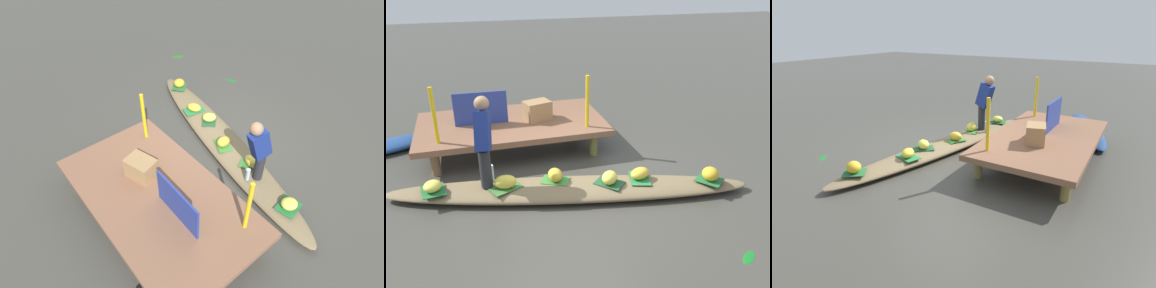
# 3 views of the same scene
# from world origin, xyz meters

# --- Properties ---
(canal_water) EXTENTS (40.00, 40.00, 0.00)m
(canal_water) POSITION_xyz_m (0.00, 0.00, 0.00)
(canal_water) COLOR #45433B
(canal_water) RESTS_ON ground
(dock_platform) EXTENTS (3.20, 1.80, 0.48)m
(dock_platform) POSITION_xyz_m (-0.54, 1.87, 0.42)
(dock_platform) COLOR brown
(dock_platform) RESTS_ON ground
(vendor_boat) EXTENTS (5.15, 1.81, 0.18)m
(vendor_boat) POSITION_xyz_m (0.00, 0.00, 0.09)
(vendor_boat) COLOR olive
(vendor_boat) RESTS_ON ground
(moored_boat) EXTENTS (2.80, 1.52, 0.17)m
(moored_boat) POSITION_xyz_m (-2.66, 2.31, 0.08)
(moored_boat) COLOR navy
(moored_boat) RESTS_ON ground
(leaf_mat_0) EXTENTS (0.36, 0.41, 0.01)m
(leaf_mat_0) POSITION_xyz_m (-1.82, 0.33, 0.19)
(leaf_mat_0) COLOR #236E36
(leaf_mat_0) RESTS_ON vendor_boat
(banana_bunch_0) EXTENTS (0.31, 0.33, 0.14)m
(banana_bunch_0) POSITION_xyz_m (-1.82, 0.33, 0.26)
(banana_bunch_0) COLOR #E7DC50
(banana_bunch_0) RESTS_ON vendor_boat
(leaf_mat_1) EXTENTS (0.46, 0.40, 0.01)m
(leaf_mat_1) POSITION_xyz_m (-0.16, 0.14, 0.19)
(leaf_mat_1) COLOR #3F8538
(leaf_mat_1) RESTS_ON vendor_boat
(banana_bunch_1) EXTENTS (0.21, 0.28, 0.18)m
(banana_bunch_1) POSITION_xyz_m (-0.16, 0.14, 0.28)
(banana_bunch_1) COLOR gold
(banana_bunch_1) RESTS_ON vendor_boat
(leaf_mat_2) EXTENTS (0.47, 0.47, 0.01)m
(leaf_mat_2) POSITION_xyz_m (0.55, -0.15, 0.19)
(leaf_mat_2) COLOR #245634
(leaf_mat_2) RESTS_ON vendor_boat
(banana_bunch_2) EXTENTS (0.33, 0.35, 0.17)m
(banana_bunch_2) POSITION_xyz_m (0.55, -0.15, 0.27)
(banana_bunch_2) COLOR #E6E150
(banana_bunch_2) RESTS_ON vendor_boat
(leaf_mat_3) EXTENTS (0.48, 0.39, 0.01)m
(leaf_mat_3) POSITION_xyz_m (-0.86, 0.12, 0.19)
(leaf_mat_3) COLOR #3C7637
(leaf_mat_3) RESTS_ON vendor_boat
(banana_bunch_3) EXTENTS (0.32, 0.22, 0.19)m
(banana_bunch_3) POSITION_xyz_m (-0.86, 0.12, 0.28)
(banana_bunch_3) COLOR yellow
(banana_bunch_3) RESTS_ON vendor_boat
(leaf_mat_4) EXTENTS (0.45, 0.46, 0.01)m
(leaf_mat_4) POSITION_xyz_m (1.95, -0.46, 0.19)
(leaf_mat_4) COLOR #266A38
(leaf_mat_4) RESTS_ON vendor_boat
(banana_bunch_4) EXTENTS (0.30, 0.31, 0.20)m
(banana_bunch_4) POSITION_xyz_m (1.95, -0.46, 0.28)
(banana_bunch_4) COLOR gold
(banana_bunch_4) RESTS_ON vendor_boat
(leaf_mat_5) EXTENTS (0.39, 0.49, 0.01)m
(leaf_mat_5) POSITION_xyz_m (1.01, -0.14, 0.19)
(leaf_mat_5) COLOR #2C8043
(leaf_mat_5) RESTS_ON vendor_boat
(banana_bunch_5) EXTENTS (0.36, 0.32, 0.16)m
(banana_bunch_5) POSITION_xyz_m (1.01, -0.14, 0.27)
(banana_bunch_5) COLOR yellow
(banana_bunch_5) RESTS_ON vendor_boat
(vendor_person) EXTENTS (0.27, 0.46, 1.24)m
(vendor_person) POSITION_xyz_m (-1.08, 0.32, 0.88)
(vendor_person) COLOR #28282D
(vendor_person) RESTS_ON vendor_boat
(water_bottle) EXTENTS (0.07, 0.07, 0.23)m
(water_bottle) POSITION_xyz_m (-1.03, 0.41, 0.30)
(water_bottle) COLOR silver
(water_bottle) RESTS_ON vendor_boat
(market_banner) EXTENTS (0.89, 0.05, 0.57)m
(market_banner) POSITION_xyz_m (-1.04, 1.87, 0.77)
(market_banner) COLOR #293C93
(market_banner) RESTS_ON dock_platform
(railing_post_west) EXTENTS (0.06, 0.06, 0.88)m
(railing_post_west) POSITION_xyz_m (-1.74, 1.27, 0.92)
(railing_post_west) COLOR yellow
(railing_post_west) RESTS_ON dock_platform
(railing_post_east) EXTENTS (0.06, 0.06, 0.88)m
(railing_post_east) POSITION_xyz_m (0.66, 1.27, 0.92)
(railing_post_east) COLOR yellow
(railing_post_east) RESTS_ON dock_platform
(produce_crate) EXTENTS (0.51, 0.43, 0.33)m
(produce_crate) POSITION_xyz_m (-0.08, 1.84, 0.65)
(produce_crate) COLOR #A27B4E
(produce_crate) RESTS_ON dock_platform
(drifting_plant_1) EXTENTS (0.28, 0.25, 0.01)m
(drifting_plant_1) POSITION_xyz_m (1.59, -1.83, 0.00)
(drifting_plant_1) COLOR #187725
(drifting_plant_1) RESTS_ON ground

